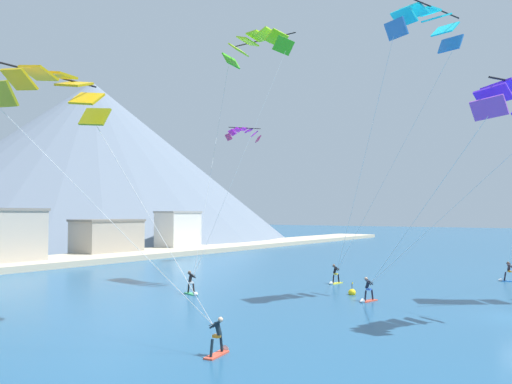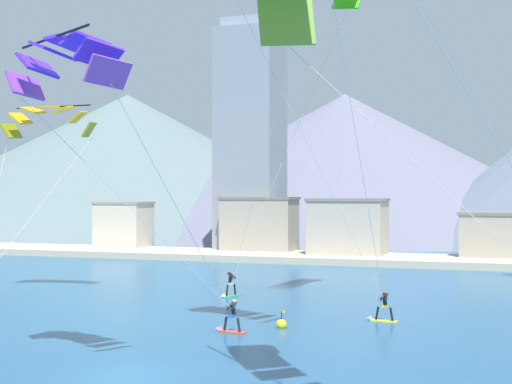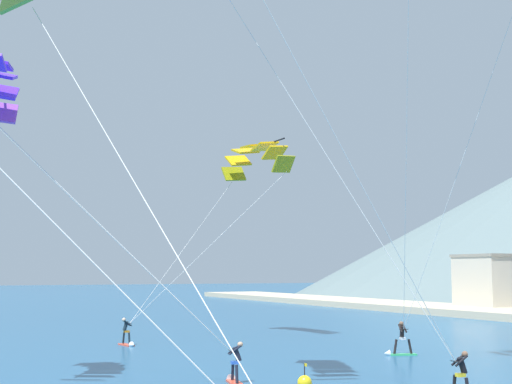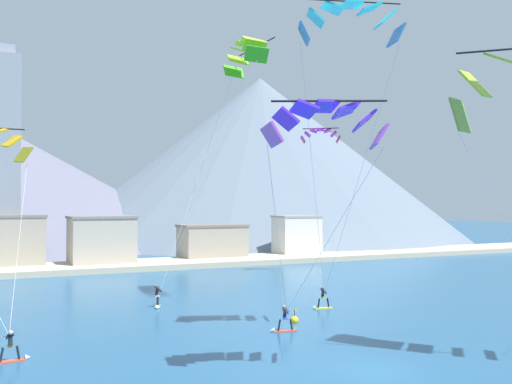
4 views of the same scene
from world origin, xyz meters
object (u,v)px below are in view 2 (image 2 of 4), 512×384
Objects in this scene: parafoil_kite_far_left at (68,61)px; kitesurfer_near_trail at (229,288)px; kitesurfer_far_left at (229,322)px; parafoil_kite_mid_center at (49,118)px; race_marker_buoy at (281,325)px; kitesurfer_near_lead at (381,312)px.

kitesurfer_near_trail is at bearing 94.69° from parafoil_kite_far_left.
kitesurfer_far_left is (4.64, -11.64, -0.08)m from kitesurfer_near_trail.
kitesurfer_near_trail is at bearing 111.72° from kitesurfer_far_left.
parafoil_kite_far_left is (-2.91, -9.44, 11.45)m from kitesurfer_far_left.
kitesurfer_near_trail is 17.45m from parafoil_kite_mid_center.
kitesurfer_near_trail reaches higher than race_marker_buoy.
kitesurfer_near_lead is 1.74× the size of race_marker_buoy.
kitesurfer_near_lead is 1.00× the size of kitesurfer_far_left.
kitesurfer_near_lead reaches higher than kitesurfer_far_left.
race_marker_buoy is (5.02, 11.45, -11.78)m from parafoil_kite_far_left.
kitesurfer_near_trail is at bearing 151.79° from kitesurfer_near_lead.
parafoil_kite_far_left is (14.49, -18.88, -0.34)m from parafoil_kite_mid_center.
parafoil_kite_mid_center is at bearing 151.50° from kitesurfer_far_left.
parafoil_kite_mid_center reaches higher than kitesurfer_near_trail.
kitesurfer_near_trail is (-11.20, 6.01, 0.08)m from kitesurfer_near_lead.
kitesurfer_near_trail is 1.02× the size of kitesurfer_far_left.
kitesurfer_far_left is 0.15× the size of parafoil_kite_mid_center.
race_marker_buoy is at bearing 66.34° from parafoil_kite_far_left.
kitesurfer_near_trail is 12.53m from kitesurfer_far_left.
race_marker_buoy is at bearing -140.85° from kitesurfer_near_lead.
kitesurfer_near_lead reaches higher than race_marker_buoy.
parafoil_kite_mid_center is (-12.76, -2.20, 11.71)m from kitesurfer_near_trail.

